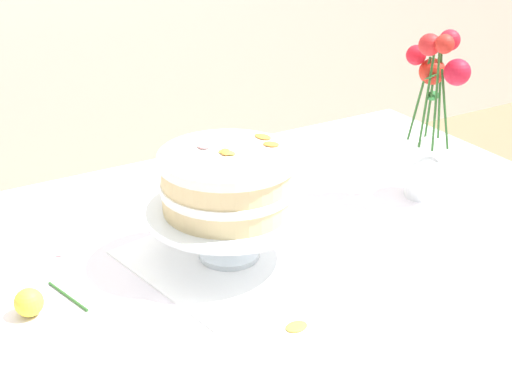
# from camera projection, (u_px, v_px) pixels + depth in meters

# --- Properties ---
(dining_table) EXTENTS (1.40, 1.00, 0.74)m
(dining_table) POSITION_uv_depth(u_px,v_px,m) (278.00, 291.00, 1.35)
(dining_table) COLOR white
(dining_table) RESTS_ON ground
(linen_napkin) EXTENTS (0.37, 0.37, 0.00)m
(linen_napkin) POSITION_uv_depth(u_px,v_px,m) (229.00, 257.00, 1.29)
(linen_napkin) COLOR white
(linen_napkin) RESTS_ON dining_table
(cake_stand) EXTENTS (0.29, 0.29, 0.10)m
(cake_stand) POSITION_uv_depth(u_px,v_px,m) (228.00, 217.00, 1.26)
(cake_stand) COLOR silver
(cake_stand) RESTS_ON linen_napkin
(layer_cake) EXTENTS (0.24, 0.24, 0.11)m
(layer_cake) POSITION_uv_depth(u_px,v_px,m) (228.00, 181.00, 1.23)
(layer_cake) COLOR beige
(layer_cake) RESTS_ON cake_stand
(flower_vase) EXTENTS (0.11, 0.13, 0.36)m
(flower_vase) POSITION_uv_depth(u_px,v_px,m) (430.00, 128.00, 1.46)
(flower_vase) COLOR silver
(flower_vase) RESTS_ON dining_table
(fallen_rose) EXTENTS (0.11, 0.11, 0.05)m
(fallen_rose) POSITION_uv_depth(u_px,v_px,m) (30.00, 302.00, 1.12)
(fallen_rose) COLOR #2D6028
(fallen_rose) RESTS_ON dining_table
(loose_petal_1) EXTENTS (0.05, 0.05, 0.01)m
(loose_petal_1) POSITION_uv_depth(u_px,v_px,m) (284.00, 202.00, 1.49)
(loose_petal_1) COLOR pink
(loose_petal_1) RESTS_ON dining_table
(loose_petal_2) EXTENTS (0.04, 0.04, 0.00)m
(loose_petal_2) POSITION_uv_depth(u_px,v_px,m) (64.00, 251.00, 1.31)
(loose_petal_2) COLOR pink
(loose_petal_2) RESTS_ON dining_table
(loose_petal_3) EXTENTS (0.04, 0.03, 0.00)m
(loose_petal_3) POSITION_uv_depth(u_px,v_px,m) (296.00, 326.00, 1.10)
(loose_petal_3) COLOR yellow
(loose_petal_3) RESTS_ON dining_table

